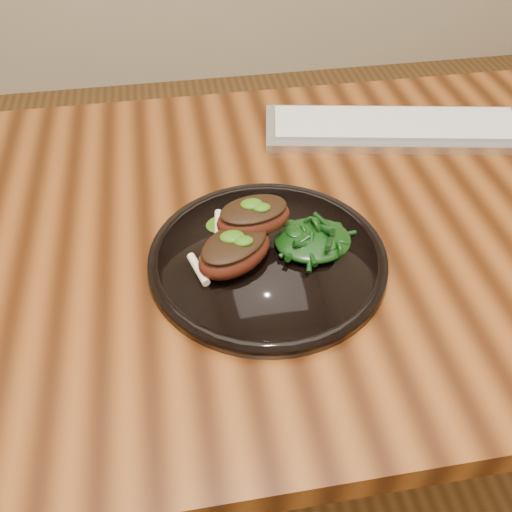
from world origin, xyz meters
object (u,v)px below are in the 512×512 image
(lamb_chop_front, at_px, (234,250))
(greens_heap, at_px, (313,236))
(keyboard, at_px, (396,128))
(plate, at_px, (268,258))
(desk, at_px, (295,258))

(lamb_chop_front, xyz_separation_m, greens_heap, (0.11, 0.02, -0.01))
(keyboard, bearing_deg, plate, -134.37)
(keyboard, bearing_deg, lamb_chop_front, -137.55)
(desk, distance_m, lamb_chop_front, 0.19)
(greens_heap, bearing_deg, plate, -174.81)
(plate, distance_m, lamb_chop_front, 0.06)
(lamb_chop_front, distance_m, keyboard, 0.45)
(plate, height_order, keyboard, keyboard)
(greens_heap, xyz_separation_m, keyboard, (0.22, 0.29, -0.03))
(desk, relative_size, plate, 5.03)
(plate, distance_m, greens_heap, 0.07)
(lamb_chop_front, bearing_deg, keyboard, 42.45)
(plate, height_order, lamb_chop_front, lamb_chop_front)
(plate, bearing_deg, desk, 55.01)
(lamb_chop_front, bearing_deg, greens_heap, 9.02)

